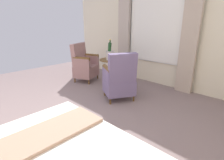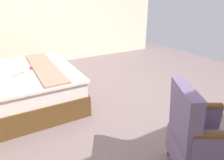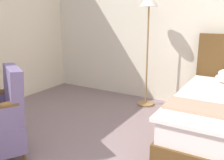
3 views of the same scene
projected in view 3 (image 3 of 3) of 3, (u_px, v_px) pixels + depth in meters
name	position (u px, v px, depth m)	size (l,w,h in m)	color
wall_headboard_side	(210.00, 14.00, 3.84)	(6.09, 0.12, 3.01)	silver
floor_lamp_brass	(149.00, 17.00, 3.92)	(0.29, 0.29, 1.81)	#9A7544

